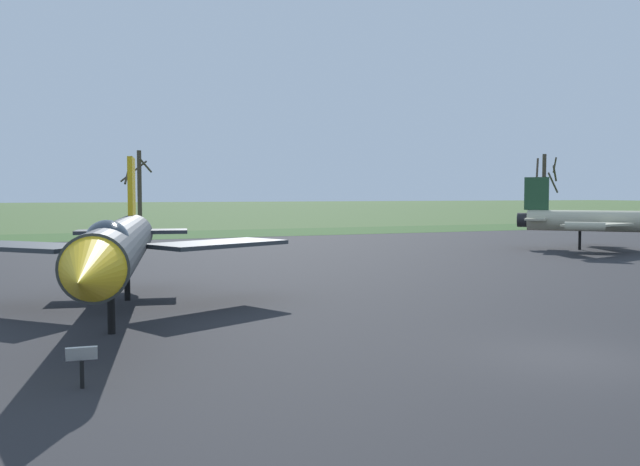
# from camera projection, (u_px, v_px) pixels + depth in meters

# --- Properties ---
(ground_plane) EXTENTS (600.00, 600.00, 0.00)m
(ground_plane) POSITION_uv_depth(u_px,v_px,m) (573.00, 360.00, 15.21)
(ground_plane) COLOR #425B2D
(asphalt_apron) EXTENTS (103.11, 54.58, 0.05)m
(asphalt_apron) POSITION_uv_depth(u_px,v_px,m) (303.00, 277.00, 30.26)
(asphalt_apron) COLOR #28282B
(asphalt_apron) RESTS_ON ground
(grass_verge_strip) EXTENTS (163.11, 12.00, 0.06)m
(grass_verge_strip) POSITION_uv_depth(u_px,v_px,m) (167.00, 235.00, 60.85)
(grass_verge_strip) COLOR #335425
(grass_verge_strip) RESTS_ON ground
(jet_fighter_front_right) EXTENTS (12.17, 12.25, 4.84)m
(jet_fighter_front_right) POSITION_uv_depth(u_px,v_px,m) (626.00, 221.00, 43.45)
(jet_fighter_front_right) COLOR #B7B293
(jet_fighter_front_right) RESTS_ON ground
(jet_fighter_rear_center) EXTENTS (10.81, 15.92, 5.12)m
(jet_fighter_rear_center) POSITION_uv_depth(u_px,v_px,m) (118.00, 246.00, 20.01)
(jet_fighter_rear_center) COLOR #33383D
(jet_fighter_rear_center) RESTS_ON ground
(info_placard_rear_center) EXTENTS (0.59, 0.28, 0.87)m
(info_placard_rear_center) POSITION_uv_depth(u_px,v_px,m) (82.00, 362.00, 12.82)
(info_placard_rear_center) COLOR black
(info_placard_rear_center) RESTS_ON ground
(bare_tree_right_of_center) EXTENTS (2.85, 2.88, 7.79)m
(bare_tree_right_of_center) POSITION_uv_depth(u_px,v_px,m) (139.00, 188.00, 63.94)
(bare_tree_right_of_center) COLOR #42382D
(bare_tree_right_of_center) RESTS_ON ground
(bare_tree_far_right) EXTENTS (3.17, 3.17, 8.52)m
(bare_tree_far_right) POSITION_uv_depth(u_px,v_px,m) (545.00, 185.00, 82.32)
(bare_tree_far_right) COLOR #42382D
(bare_tree_far_right) RESTS_ON ground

